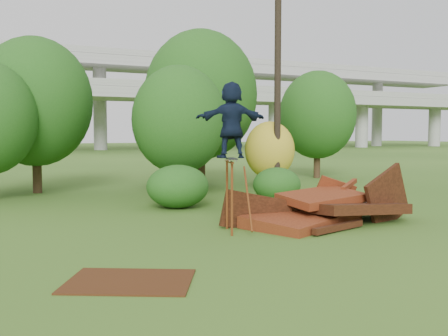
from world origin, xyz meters
name	(u,v)px	position (x,y,z in m)	size (l,w,h in m)	color
ground	(290,239)	(0.00, 0.00, 0.00)	(240.00, 240.00, 0.00)	#2D5116
scrap_pile	(324,210)	(1.99, 1.34, 0.38)	(5.91, 3.07, 2.03)	#4B1A0D
grind_rail	(229,187)	(-0.96, 1.33, 1.15)	(0.43, 1.17, 1.84)	#632F0F
skateboard	(231,159)	(-1.07, 1.01, 1.90)	(0.44, 0.80, 0.08)	black
skater	(231,120)	(-1.07, 1.01, 2.85)	(1.73, 0.55, 1.86)	black
flat_plate	(129,281)	(-4.38, -1.78, 0.01)	(2.10, 1.50, 0.03)	#3D1F0D
tree_1	(35,102)	(-4.62, 12.38, 3.83)	(4.71, 4.71, 6.55)	black
tree_2	(179,120)	(0.29, 8.36, 3.05)	(3.66, 3.66, 5.16)	black
tree_3	(201,95)	(2.77, 12.07, 4.34)	(5.35, 5.35, 7.43)	black
tree_4	(270,150)	(4.82, 9.10, 1.77)	(2.21, 2.21, 3.05)	black
tree_5	(318,115)	(10.32, 13.15, 3.55)	(4.29, 4.29, 6.02)	black
shrub_left	(178,186)	(-0.72, 5.80, 0.73)	(2.12, 1.96, 1.47)	#164111
shrub_right	(277,185)	(3.11, 5.69, 0.64)	(1.80, 1.65, 1.27)	#164111
utility_pole	(278,84)	(4.67, 8.23, 4.60)	(1.40, 0.28, 9.05)	black
freeway_overpass	(38,76)	(0.00, 62.92, 10.32)	(160.00, 15.00, 13.70)	gray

